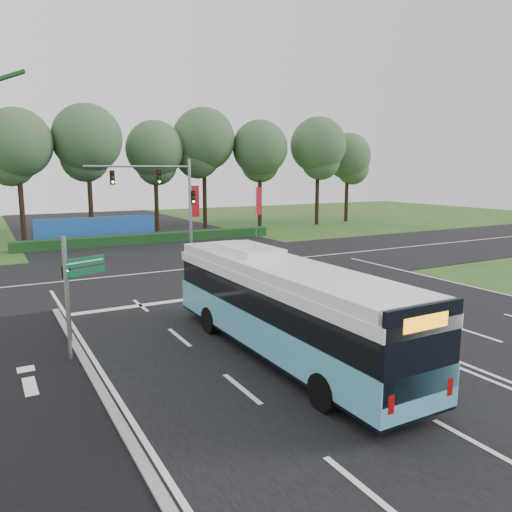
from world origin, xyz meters
The scene contains 14 objects.
ground centered at (0.00, 0.00, 0.00)m, with size 120.00×120.00×0.00m, color #2B4A18.
road_main centered at (0.00, 0.00, 0.02)m, with size 20.00×120.00×0.04m, color black.
road_cross centered at (0.00, 12.00, 0.03)m, with size 120.00×14.00×0.05m, color black.
bike_path centered at (-12.50, -3.00, 0.03)m, with size 5.00×18.00×0.06m, color black.
kerb_strip centered at (-10.10, -3.00, 0.06)m, with size 0.25×18.00×0.12m, color gray.
city_bus centered at (-4.22, -3.37, 1.71)m, with size 2.61×11.83×3.39m.
pedestrian_signal centered at (-10.20, 1.27, 2.12)m, with size 0.34×0.43×3.87m.
street_sign centered at (-10.14, -0.22, 2.44)m, with size 1.40×0.63×3.85m.
banner_flag_mid centered at (3.28, 22.78, 3.22)m, with size 0.73×0.09×4.97m.
banner_flag_right centered at (9.75, 23.27, 3.07)m, with size 0.68×0.21×4.71m.
traffic_light_gantry centered at (0.21, 20.50, 4.66)m, with size 8.41×0.28×7.00m.
hedge centered at (0.00, 24.50, 0.40)m, with size 22.00×1.20×0.80m, color #133515.
blue_hoarding centered at (-4.00, 27.00, 1.10)m, with size 10.00×0.30×2.20m, color #1D51A1.
eucalyptus_row centered at (1.91, 31.36, 8.69)m, with size 53.47×8.93×12.64m.
Camera 1 is at (-12.64, -16.72, 6.08)m, focal length 35.00 mm.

